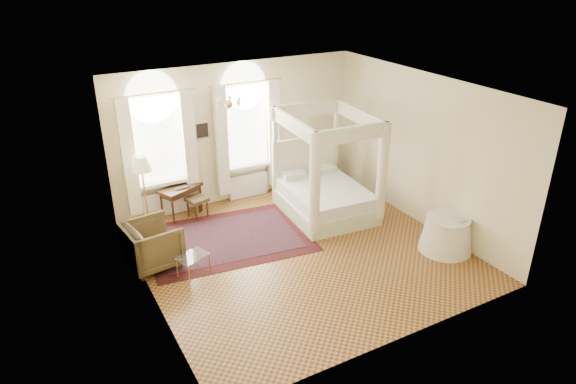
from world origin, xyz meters
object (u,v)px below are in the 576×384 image
nightstand (323,173)px  writing_desk (181,191)px  stool (197,201)px  armchair (153,244)px  canopy_bed (325,192)px  coffee_table (193,258)px  side_table (446,234)px  floor_lamp (142,168)px

nightstand → writing_desk: (-3.83, -0.00, 0.33)m
nightstand → stool: nightstand is taller
armchair → canopy_bed: bearing=-93.3°
canopy_bed → nightstand: bearing=59.0°
coffee_table → side_table: (4.77, -1.60, -0.01)m
writing_desk → side_table: bearing=-44.0°
coffee_table → writing_desk: bearing=76.6°
writing_desk → floor_lamp: size_ratio=0.64×
stool → floor_lamp: (-1.13, 0.02, 1.03)m
writing_desk → stool: (0.29, -0.25, -0.21)m
nightstand → writing_desk: writing_desk is taller
nightstand → canopy_bed: bearing=-121.0°
coffee_table → armchair: bearing=129.2°
canopy_bed → writing_desk: 3.29m
canopy_bed → armchair: canopy_bed is taller
nightstand → armchair: size_ratio=0.57×
nightstand → floor_lamp: bearing=-177.2°
stool → side_table: side_table is taller
nightstand → armchair: armchair is taller
side_table → armchair: bearing=156.8°
canopy_bed → side_table: bearing=-63.5°
armchair → floor_lamp: bearing=-17.9°
stool → side_table: 5.44m
canopy_bed → coffee_table: size_ratio=3.41×
stool → armchair: armchair is taller
armchair → coffee_table: size_ratio=1.40×
floor_lamp → side_table: 6.40m
floor_lamp → armchair: bearing=-101.0°
armchair → side_table: armchair is taller
nightstand → coffee_table: 5.04m
armchair → floor_lamp: 1.84m
floor_lamp → side_table: size_ratio=1.57×
canopy_bed → floor_lamp: canopy_bed is taller
armchair → side_table: (5.32, -2.28, -0.09)m
writing_desk → side_table: side_table is taller
writing_desk → coffee_table: (-0.58, -2.44, -0.25)m
stool → side_table: size_ratio=0.48×
coffee_table → floor_lamp: bearing=96.6°
canopy_bed → floor_lamp: size_ratio=1.43×
canopy_bed → armchair: (-4.06, -0.25, -0.10)m
stool → armchair: size_ratio=0.52×
canopy_bed → armchair: 4.07m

